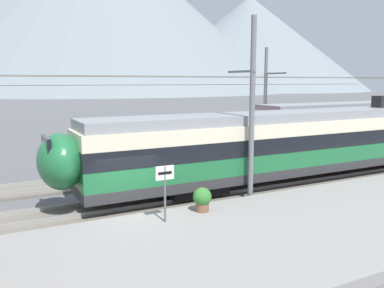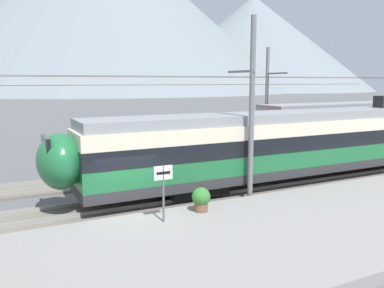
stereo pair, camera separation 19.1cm
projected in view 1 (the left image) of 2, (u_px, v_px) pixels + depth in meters
The scene contains 11 objects.
ground_plane at pixel (128, 218), 15.85m from camera, with size 400.00×400.00×0.00m, color #565659.
platform_slab at pixel (174, 257), 11.95m from camera, with size 120.00×7.51×0.38m, color gray.
track_near at pixel (117, 207), 17.07m from camera, with size 120.00×3.00×0.28m.
track_far at pixel (91, 182), 21.30m from camera, with size 120.00×3.00×0.28m.
train_near_platform at pixel (321, 139), 22.01m from camera, with size 29.30×2.89×4.27m.
catenary_mast_mid at pixel (250, 108), 17.54m from camera, with size 48.91×2.07×8.18m.
catenary_mast_far_side at pixel (267, 100), 28.20m from camera, with size 48.91×2.31×7.76m.
platform_sign at pixel (165, 181), 14.15m from camera, with size 0.70×0.08×2.06m.
potted_plant_platform_edge at pixel (202, 198), 15.45m from camera, with size 0.73×0.73×0.95m.
mountain_central_peak at pixel (98, 8), 215.21m from camera, with size 203.93×203.93×89.71m, color slate.
mountain_right_ridge at pixel (249, 44), 241.58m from camera, with size 140.66×140.66×55.82m, color slate.
Camera 1 is at (-4.70, -14.67, 5.40)m, focal length 37.25 mm.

